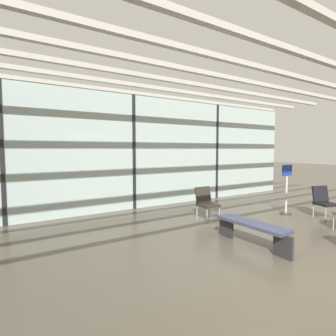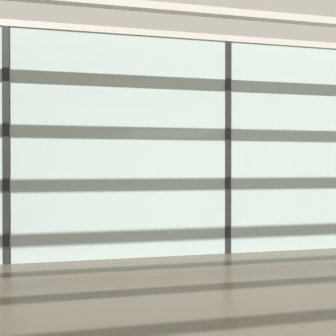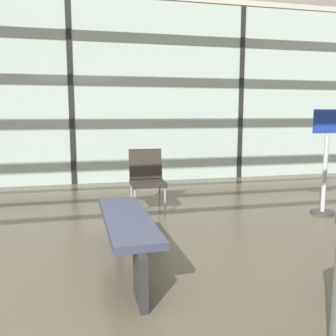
% 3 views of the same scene
% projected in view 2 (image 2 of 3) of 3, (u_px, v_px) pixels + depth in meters
% --- Properties ---
extents(glass_curtain_wall, '(14.00, 0.08, 3.57)m').
position_uv_depth(glass_curtain_wall, '(227.00, 148.00, 5.78)').
color(glass_curtain_wall, '#A3B7B2').
rests_on(glass_curtain_wall, ground).
extents(window_mullion_0, '(0.10, 0.12, 3.57)m').
position_uv_depth(window_mullion_0, '(7.00, 146.00, 5.15)').
color(window_mullion_0, black).
rests_on(window_mullion_0, ground).
extents(window_mullion_1, '(0.10, 0.12, 3.57)m').
position_uv_depth(window_mullion_1, '(227.00, 148.00, 5.78)').
color(window_mullion_1, black).
rests_on(window_mullion_1, ground).
extents(parked_airplane, '(11.08, 4.33, 4.33)m').
position_uv_depth(parked_airplane, '(193.00, 145.00, 11.16)').
color(parked_airplane, silver).
rests_on(parked_airplane, ground).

